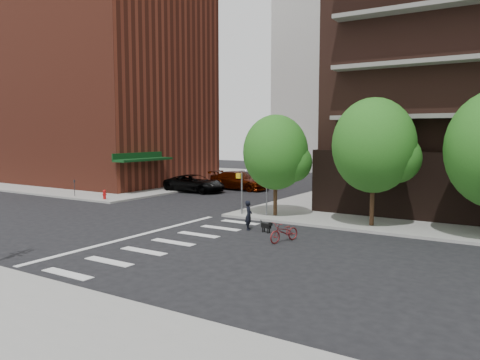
% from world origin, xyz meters
% --- Properties ---
extents(ground, '(120.00, 120.00, 0.00)m').
position_xyz_m(ground, '(0.00, 0.00, 0.00)').
color(ground, black).
rests_on(ground, ground).
extents(sidewalk_nw, '(31.00, 33.00, 0.15)m').
position_xyz_m(sidewalk_nw, '(-24.50, 23.50, 0.07)').
color(sidewalk_nw, gray).
rests_on(sidewalk_nw, ground).
extents(crosswalk, '(3.85, 13.00, 0.01)m').
position_xyz_m(crosswalk, '(2.21, -0.00, 0.01)').
color(crosswalk, silver).
rests_on(crosswalk, ground).
extents(midrise_nw, '(21.40, 15.50, 20.00)m').
position_xyz_m(midrise_nw, '(-22.00, 18.00, 10.15)').
color(midrise_nw, maroon).
rests_on(midrise_nw, sidewalk_nw).
extents(tree_a, '(4.00, 4.00, 5.90)m').
position_xyz_m(tree_a, '(4.00, 8.50, 4.04)').
color(tree_a, '#301E11').
rests_on(tree_a, sidewalk_ne).
extents(tree_b, '(4.50, 4.50, 6.65)m').
position_xyz_m(tree_b, '(10.00, 8.50, 4.54)').
color(tree_b, '#301E11').
rests_on(tree_b, sidewalk_ne).
extents(pedestrian_signal, '(2.18, 0.67, 2.60)m').
position_xyz_m(pedestrian_signal, '(2.32, 7.92, 1.85)').
color(pedestrian_signal, slate).
rests_on(pedestrian_signal, sidewalk_ne).
extents(fire_hydrant, '(0.24, 0.24, 0.73)m').
position_xyz_m(fire_hydrant, '(-10.50, 7.80, 0.55)').
color(fire_hydrant, '#A50C0C').
rests_on(fire_hydrant, sidewalk_nw).
extents(parking_meter, '(0.10, 0.08, 1.32)m').
position_xyz_m(parking_meter, '(-14.00, 7.80, 0.96)').
color(parking_meter, black).
rests_on(parking_meter, sidewalk_nw).
extents(parked_car_black, '(2.93, 5.74, 1.55)m').
position_xyz_m(parked_car_black, '(-8.04, 15.96, 0.78)').
color(parked_car_black, black).
rests_on(parked_car_black, ground).
extents(parked_car_maroon, '(2.58, 5.92, 1.70)m').
position_xyz_m(parked_car_maroon, '(-5.71, 19.64, 0.85)').
color(parked_car_maroon, '#461102').
rests_on(parked_car_maroon, ground).
extents(parked_car_silver, '(1.80, 4.89, 1.60)m').
position_xyz_m(parked_car_silver, '(-6.04, 22.52, 0.80)').
color(parked_car_silver, '#94979B').
rests_on(parked_car_silver, ground).
extents(scooter, '(1.14, 1.99, 0.99)m').
position_xyz_m(scooter, '(7.45, 2.92, 0.49)').
color(scooter, maroon).
rests_on(scooter, ground).
extents(dog_walker, '(0.69, 0.59, 1.59)m').
position_xyz_m(dog_walker, '(4.53, 4.45, 0.80)').
color(dog_walker, black).
rests_on(dog_walker, ground).
extents(dog, '(0.70, 0.33, 0.59)m').
position_xyz_m(dog, '(5.72, 4.31, 0.37)').
color(dog, black).
rests_on(dog, ground).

